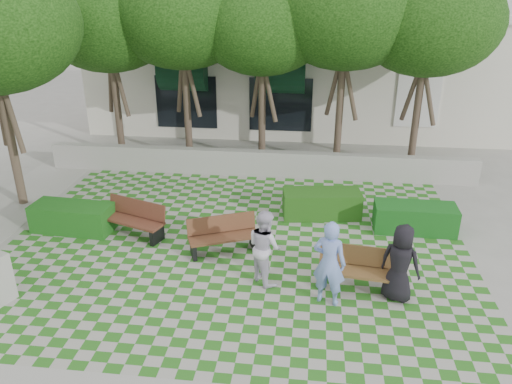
# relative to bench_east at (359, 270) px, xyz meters

# --- Properties ---
(ground) EXTENTS (90.00, 90.00, 0.00)m
(ground) POSITION_rel_bench_east_xyz_m (-3.06, 0.43, -0.46)
(ground) COLOR gray
(ground) RESTS_ON ground
(lawn) EXTENTS (12.00, 12.00, 0.00)m
(lawn) POSITION_rel_bench_east_xyz_m (-3.06, 1.43, -0.46)
(lawn) COLOR #2B721E
(lawn) RESTS_ON ground
(retaining_wall) EXTENTS (15.00, 0.36, 0.90)m
(retaining_wall) POSITION_rel_bench_east_xyz_m (-3.06, 6.63, -0.01)
(retaining_wall) COLOR #9E9B93
(retaining_wall) RESTS_ON ground
(bench_east) EXTENTS (1.88, 0.82, 0.96)m
(bench_east) POSITION_rel_bench_east_xyz_m (0.00, 0.00, 0.00)
(bench_east) COLOR brown
(bench_east) RESTS_ON ground
(bench_mid) EXTENTS (1.86, 1.24, 0.93)m
(bench_mid) POSITION_rel_bench_east_xyz_m (-3.32, 1.24, -0.01)
(bench_mid) COLOR #54301C
(bench_mid) RESTS_ON ground
(bench_west) EXTENTS (1.94, 1.21, 0.97)m
(bench_west) POSITION_rel_bench_east_xyz_m (-5.89, 1.83, 0.01)
(bench_west) COLOR #51291C
(bench_west) RESTS_ON ground
(hedge_east) EXTENTS (2.21, 0.91, 0.77)m
(hedge_east) POSITION_rel_bench_east_xyz_m (1.73, 2.98, -0.08)
(hedge_east) COLOR #144E19
(hedge_east) RESTS_ON ground
(hedge_midright) EXTENTS (2.34, 1.19, 0.78)m
(hedge_midright) POSITION_rel_bench_east_xyz_m (-0.83, 3.60, -0.07)
(hedge_midright) COLOR #1D4D14
(hedge_midright) RESTS_ON ground
(hedge_west) EXTENTS (2.25, 1.03, 0.77)m
(hedge_west) POSITION_rel_bench_east_xyz_m (-7.66, 1.89, -0.08)
(hedge_west) COLOR #165115
(hedge_west) RESTS_ON ground
(person_blue) EXTENTS (0.81, 0.64, 1.95)m
(person_blue) POSITION_rel_bench_east_xyz_m (-0.71, -0.64, 0.51)
(person_blue) COLOR #7E99E6
(person_blue) RESTS_ON ground
(person_dark) EXTENTS (1.03, 0.91, 1.78)m
(person_dark) POSITION_rel_bench_east_xyz_m (0.81, -0.32, 0.43)
(person_dark) COLOR black
(person_dark) RESTS_ON ground
(person_white) EXTENTS (1.07, 1.09, 1.78)m
(person_white) POSITION_rel_bench_east_xyz_m (-2.14, 0.05, 0.43)
(person_white) COLOR silver
(person_white) RESTS_ON ground
(tree_row) EXTENTS (17.70, 13.40, 7.41)m
(tree_row) POSITION_rel_bench_east_xyz_m (-4.92, 6.39, 4.72)
(tree_row) COLOR #47382B
(tree_row) RESTS_ON ground
(building) EXTENTS (18.00, 8.92, 5.15)m
(building) POSITION_rel_bench_east_xyz_m (-2.13, 14.51, 2.06)
(building) COLOR beige
(building) RESTS_ON ground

